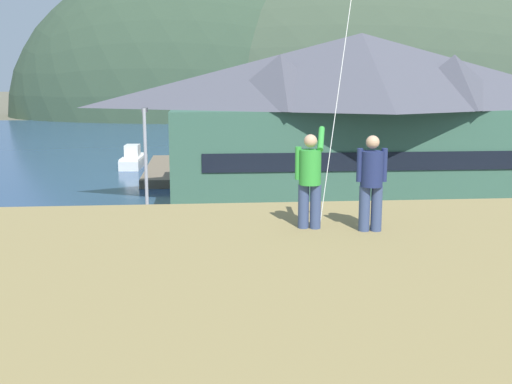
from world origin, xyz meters
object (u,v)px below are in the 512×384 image
object	(u,v)px
wharf_dock	(166,170)
parked_car_front_row_end	(189,245)
parked_car_corner_spot	(28,261)
parking_light_pole	(146,169)
harbor_lodge	(360,114)
moored_boat_wharfside	(133,160)
parked_car_mid_row_near	(70,302)
parked_car_front_row_silver	(501,245)
moored_boat_outer_mooring	(204,162)
person_companion	(371,180)
parked_car_mid_row_far	(347,253)
parked_car_lone_by_shed	(382,290)
person_kite_flyer	(310,177)

from	to	relation	value
wharf_dock	parked_car_front_row_end	bearing A→B (deg)	-84.76
parked_car_corner_spot	parking_light_pole	size ratio (longest dim) A/B	0.61
harbor_lodge	moored_boat_wharfside	bearing A→B (deg)	132.92
parked_car_corner_spot	parking_light_pole	bearing A→B (deg)	46.59
parked_car_mid_row_near	parked_car_front_row_end	size ratio (longest dim) A/B	1.02
moored_boat_wharfside	parked_car_front_row_silver	bearing A→B (deg)	-59.12
parked_car_front_row_silver	parked_car_corner_spot	bearing A→B (deg)	-178.29
moored_boat_wharfside	moored_boat_outer_mooring	xyz separation A→B (m)	(6.57, -1.86, 0.00)
moored_boat_wharfside	person_companion	xyz separation A→B (m)	(9.37, -48.00, 5.99)
wharf_dock	person_companion	size ratio (longest dim) A/B	8.53
parked_car_mid_row_far	person_companion	xyz separation A→B (m)	(-3.08, -14.54, 5.65)
moored_boat_wharfside	moored_boat_outer_mooring	size ratio (longest dim) A/B	0.87
parked_car_mid_row_far	parking_light_pole	xyz separation A→B (m)	(-8.78, 4.77, 3.02)
parked_car_front_row_end	harbor_lodge	bearing A→B (deg)	50.75
parking_light_pole	parked_car_front_row_end	bearing A→B (deg)	-54.63
wharf_dock	parking_light_pole	xyz separation A→B (m)	(0.46, -24.45, 3.73)
moored_boat_outer_mooring	person_companion	distance (m)	46.62
parked_car_front_row_silver	parking_light_pole	distance (m)	16.74
moored_boat_wharfside	moored_boat_outer_mooring	distance (m)	6.83
parked_car_front_row_silver	person_companion	size ratio (longest dim) A/B	2.48
harbor_lodge	parking_light_pole	size ratio (longest dim) A/B	3.77
harbor_lodge	parking_light_pole	bearing A→B (deg)	-140.90
wharf_dock	parking_light_pole	size ratio (longest dim) A/B	2.15
moored_boat_wharfside	parked_car_front_row_silver	size ratio (longest dim) A/B	1.32
harbor_lodge	moored_boat_outer_mooring	size ratio (longest dim) A/B	4.00
harbor_lodge	parked_car_lone_by_shed	world-z (taller)	harbor_lodge
moored_boat_wharfside	parked_car_front_row_end	bearing A→B (deg)	-79.74
parked_car_mid_row_far	parked_car_lone_by_shed	bearing A→B (deg)	-87.94
moored_boat_outer_mooring	parking_light_pole	size ratio (longest dim) A/B	0.94
harbor_lodge	moored_boat_wharfside	size ratio (longest dim) A/B	4.58
harbor_lodge	person_companion	xyz separation A→B (m)	(-7.41, -29.96, 0.76)
moored_boat_wharfside	parking_light_pole	xyz separation A→B (m)	(3.67, -28.69, 3.36)
parked_car_mid_row_far	parked_car_mid_row_near	world-z (taller)	same
person_kite_flyer	parked_car_front_row_end	bearing A→B (deg)	99.11
parked_car_front_row_silver	person_kite_flyer	bearing A→B (deg)	-127.23
moored_boat_outer_mooring	parked_car_mid_row_near	distance (m)	36.85
moored_boat_outer_mooring	parked_car_front_row_silver	bearing A→B (deg)	-67.14
parked_car_corner_spot	parked_car_front_row_end	size ratio (longest dim) A/B	0.99
harbor_lodge	person_kite_flyer	world-z (taller)	harbor_lodge
parked_car_lone_by_shed	parking_light_pole	bearing A→B (deg)	133.34
wharf_dock	parked_car_lone_by_shed	xyz separation A→B (m)	(9.42, -33.94, 0.71)
moored_boat_outer_mooring	parked_car_mid_row_far	size ratio (longest dim) A/B	1.53
parked_car_front_row_silver	person_kite_flyer	xyz separation A→B (m)	(-11.31, -14.89, 5.66)
moored_boat_wharfside	parking_light_pole	bearing A→B (deg)	-82.71
parked_car_mid_row_far	person_kite_flyer	bearing A→B (deg)	-106.25
moored_boat_outer_mooring	parked_car_corner_spot	size ratio (longest dim) A/B	1.54
parked_car_front_row_end	parked_car_mid_row_far	bearing A→B (deg)	-15.61
parked_car_front_row_end	person_kite_flyer	size ratio (longest dim) A/B	2.29
parking_light_pole	moored_boat_outer_mooring	bearing A→B (deg)	83.84
wharf_dock	parking_light_pole	distance (m)	24.74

